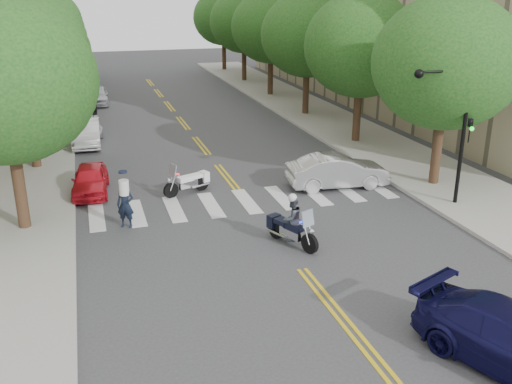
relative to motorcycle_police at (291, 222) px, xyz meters
name	(u,v)px	position (x,y,z in m)	size (l,w,h in m)	color
ground	(302,269)	(-0.31, -1.91, -0.86)	(140.00, 140.00, 0.00)	#38383A
sidewalk_left	(33,132)	(-9.81, 20.09, -0.78)	(5.00, 60.00, 0.15)	#9E9991
sidewalk_right	(314,113)	(9.19, 20.09, -0.78)	(5.00, 60.00, 0.15)	#9E9991
tree_l_0	(4,82)	(-9.11, 4.09, 4.70)	(6.40, 6.40, 8.45)	#382316
tree_l_1	(22,56)	(-9.11, 12.09, 4.70)	(6.40, 6.40, 8.45)	#382316
tree_l_2	(33,41)	(-9.11, 20.09, 4.70)	(6.40, 6.40, 8.45)	#382316
tree_l_3	(40,32)	(-9.11, 28.09, 4.70)	(6.40, 6.40, 8.45)	#382316
tree_l_4	(45,25)	(-9.11, 36.09, 4.70)	(6.40, 6.40, 8.45)	#382316
tree_l_5	(48,20)	(-9.11, 44.09, 4.70)	(6.40, 6.40, 8.45)	#382316
tree_r_0	(446,63)	(8.49, 4.09, 4.70)	(6.40, 6.40, 8.45)	#382316
tree_r_1	(361,46)	(8.49, 12.09, 4.70)	(6.40, 6.40, 8.45)	#382316
tree_r_2	(308,35)	(8.49, 20.09, 4.70)	(6.40, 6.40, 8.45)	#382316
tree_r_3	(271,27)	(8.49, 28.09, 4.70)	(6.40, 6.40, 8.45)	#382316
tree_r_4	(244,22)	(8.49, 36.09, 4.70)	(6.40, 6.40, 8.45)	#382316
tree_r_5	(223,18)	(8.49, 44.09, 4.70)	(6.40, 6.40, 8.45)	#382316
traffic_signal_pole	(455,119)	(7.41, 1.59, 2.86)	(2.82, 0.42, 6.00)	black
motorcycle_police	(291,222)	(0.00, 0.00, 0.00)	(1.23, 2.25, 1.93)	black
motorcycle_parked	(190,182)	(-2.38, 6.35, -0.34)	(2.20, 1.17, 1.49)	black
officer_standing	(125,205)	(-5.42, 3.28, 0.04)	(0.66, 0.43, 1.80)	black
convertible	(337,171)	(4.15, 5.19, -0.10)	(1.60, 4.57, 1.51)	silver
parked_car_a	(90,179)	(-6.61, 7.59, -0.22)	(1.50, 3.72, 1.27)	red
parked_car_b	(86,133)	(-6.61, 16.09, -0.13)	(1.53, 4.39, 1.45)	silver
parked_car_c	(85,126)	(-6.61, 18.66, -0.29)	(1.89, 4.10, 1.14)	#B2B4BA
parked_car_d	(83,103)	(-6.61, 26.04, -0.22)	(1.78, 4.37, 1.27)	black
parked_car_e	(97,95)	(-5.51, 28.42, -0.16)	(1.65, 4.10, 1.40)	#ADADB2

